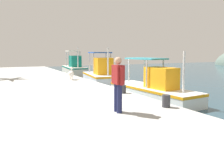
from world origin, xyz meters
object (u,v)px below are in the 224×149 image
object	(u,v)px
mooring_bollard_nearest	(123,89)
pelican	(71,74)
fishing_boat_nearest	(74,69)
fishing_boat_second	(102,76)
fishing_boat_third	(153,89)
fisherman_standing	(118,82)
mooring_bollard_second	(166,101)

from	to	relation	value
mooring_bollard_nearest	pelican	bearing A→B (deg)	-174.17
fishing_boat_nearest	fishing_boat_second	xyz separation A→B (m)	(7.89, -0.19, -0.04)
fishing_boat_second	pelican	size ratio (longest dim) A/B	5.13
fishing_boat_second	mooring_bollard_nearest	xyz separation A→B (m)	(7.99, -2.55, 0.27)
fishing_boat_second	mooring_bollard_nearest	size ratio (longest dim) A/B	13.61
fishing_boat_second	fishing_boat_third	distance (m)	6.66
fishing_boat_nearest	fishing_boat_second	bearing A→B (deg)	-1.41
fishing_boat_second	fisherman_standing	size ratio (longest dim) A/B	2.95
fisherman_standing	mooring_bollard_second	size ratio (longest dim) A/B	4.08
fishing_boat_nearest	fishing_boat_third	xyz separation A→B (m)	(14.55, -0.12, -0.15)
fishing_boat_second	mooring_bollard_nearest	distance (m)	8.39
fishing_boat_second	fisherman_standing	xyz separation A→B (m)	(10.76, -4.26, 1.01)
fishing_boat_third	mooring_bollard_second	xyz separation A→B (m)	(4.24, -2.62, 0.41)
fishing_boat_second	mooring_bollard_second	world-z (taller)	fishing_boat_second
fishing_boat_third	mooring_bollard_nearest	world-z (taller)	fishing_boat_third
fishing_boat_third	pelican	xyz separation A→B (m)	(-4.50, -3.22, 0.60)
fisherman_standing	fishing_boat_second	bearing A→B (deg)	158.38
fishing_boat_nearest	mooring_bollard_second	bearing A→B (deg)	-8.31
pelican	mooring_bollard_second	size ratio (longest dim) A/B	2.35
fishing_boat_third	pelican	world-z (taller)	fishing_boat_third
fisherman_standing	mooring_bollard_second	distance (m)	1.87
fishing_boat_second	fisherman_standing	bearing A→B (deg)	-21.62
fishing_boat_second	fisherman_standing	distance (m)	11.61
fishing_boat_nearest	mooring_bollard_second	world-z (taller)	fishing_boat_nearest
mooring_bollard_nearest	mooring_bollard_second	size ratio (longest dim) A/B	0.88
pelican	mooring_bollard_nearest	size ratio (longest dim) A/B	2.65
mooring_bollard_second	fisherman_standing	bearing A→B (deg)	-94.83
fishing_boat_nearest	fisherman_standing	world-z (taller)	fishing_boat_nearest
fishing_boat_nearest	pelican	xyz separation A→B (m)	(10.05, -3.34, 0.45)
fishing_boat_third	pelican	bearing A→B (deg)	-144.41
fishing_boat_second	fisherman_standing	world-z (taller)	fishing_boat_second
pelican	fisherman_standing	bearing A→B (deg)	-7.44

